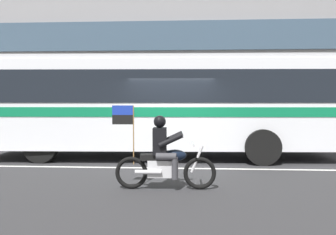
% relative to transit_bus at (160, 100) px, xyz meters
% --- Properties ---
extents(ground_plane, '(60.00, 60.00, 0.00)m').
position_rel_transit_bus_xyz_m(ground_plane, '(0.45, -1.19, -1.88)').
color(ground_plane, '#2B2B2D').
extents(sidewalk_curb, '(28.00, 3.80, 0.15)m').
position_rel_transit_bus_xyz_m(sidewalk_curb, '(0.45, 3.91, -1.81)').
color(sidewalk_curb, gray).
rests_on(sidewalk_curb, ground_plane).
extents(lane_center_stripe, '(26.60, 0.14, 0.01)m').
position_rel_transit_bus_xyz_m(lane_center_stripe, '(0.45, -1.79, -1.88)').
color(lane_center_stripe, silver).
rests_on(lane_center_stripe, ground_plane).
extents(transit_bus, '(11.28, 3.02, 3.22)m').
position_rel_transit_bus_xyz_m(transit_bus, '(0.00, 0.00, 0.00)').
color(transit_bus, silver).
rests_on(transit_bus, ground_plane).
extents(motorcycle_with_rider, '(2.20, 0.64, 1.78)m').
position_rel_transit_bus_xyz_m(motorcycle_with_rider, '(0.45, -4.05, -1.22)').
color(motorcycle_with_rider, black).
rests_on(motorcycle_with_rider, ground_plane).
extents(fire_hydrant, '(0.22, 0.30, 0.75)m').
position_rel_transit_bus_xyz_m(fire_hydrant, '(4.65, 2.59, -1.36)').
color(fire_hydrant, '#4C8C3F').
rests_on(fire_hydrant, sidewalk_curb).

